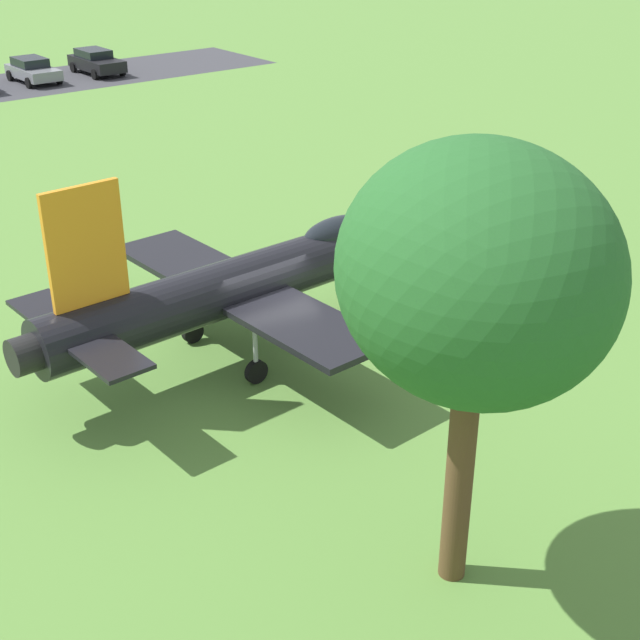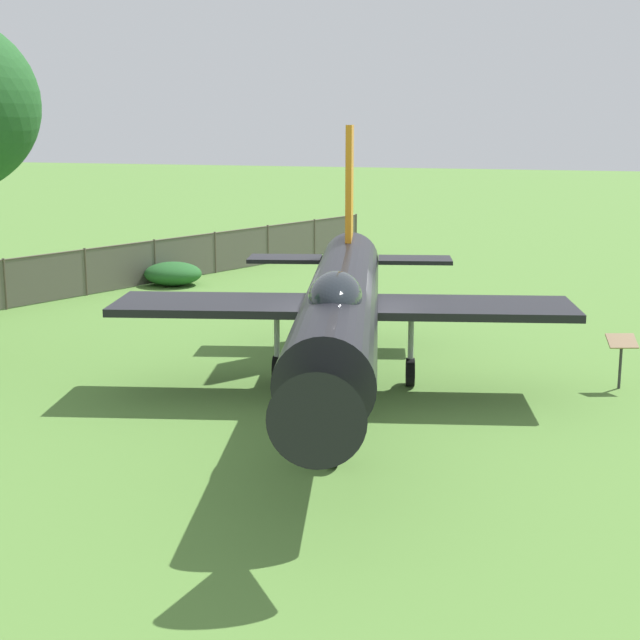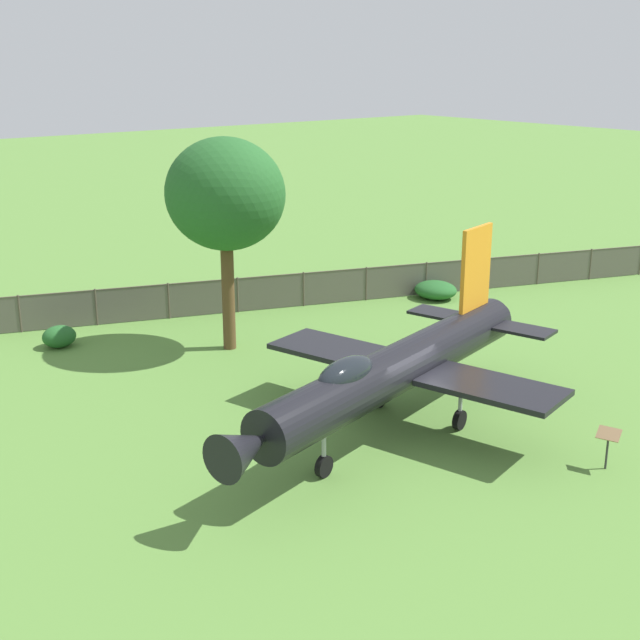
{
  "view_description": "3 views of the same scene",
  "coord_description": "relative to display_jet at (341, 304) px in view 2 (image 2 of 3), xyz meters",
  "views": [
    {
      "loc": [
        -19.47,
        7.69,
        11.14
      ],
      "look_at": [
        -3.78,
        0.09,
        2.5
      ],
      "focal_mm": 49.99,
      "sensor_mm": 36.0,
      "label": 1
    },
    {
      "loc": [
        5.26,
        -17.17,
        5.42
      ],
      "look_at": [
        -0.41,
        -0.09,
        1.65
      ],
      "focal_mm": 52.53,
      "sensor_mm": 36.0,
      "label": 2
    },
    {
      "loc": [
        16.99,
        -16.34,
        10.64
      ],
      "look_at": [
        -3.78,
        0.09,
        2.5
      ],
      "focal_mm": 48.59,
      "sensor_mm": 36.0,
      "label": 3
    }
  ],
  "objects": [
    {
      "name": "info_plaque",
      "position": [
        5.17,
        3.02,
        -1.19
      ],
      "size": [
        0.7,
        0.57,
        1.14
      ],
      "color": "#333333",
      "rests_on": "ground_plane"
    },
    {
      "name": "display_jet",
      "position": [
        0.0,
        0.0,
        0.0
      ],
      "size": [
        9.49,
        13.83,
        5.41
      ],
      "rotation": [
        0.0,
        0.0,
        4.97
      ],
      "color": "black",
      "rests_on": "ground_plane"
    },
    {
      "name": "ground_plane",
      "position": [
        -0.08,
        0.31,
        -2.04
      ],
      "size": [
        200.0,
        200.0,
        0.0
      ],
      "primitive_type": "plane",
      "color": "#568438"
    },
    {
      "name": "shrub_by_tree",
      "position": [
        -9.62,
        11.66,
        -1.64
      ],
      "size": [
        2.0,
        1.83,
        0.79
      ],
      "color": "#235B26",
      "rests_on": "ground_plane"
    }
  ]
}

